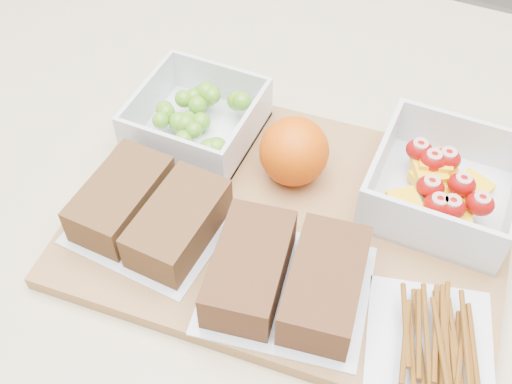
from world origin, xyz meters
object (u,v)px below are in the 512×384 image
Objects in this scene: sandwich_bag_left at (150,211)px; sandwich_bag_center at (287,277)px; fruit_container at (443,187)px; orange at (294,151)px; pretzel_bag at (432,342)px; cutting_board at (290,223)px; grape_container at (198,118)px.

sandwich_bag_left is 0.15m from sandwich_bag_center.
orange reaches higher than fruit_container.
sandwich_bag_center is (0.15, -0.02, 0.00)m from sandwich_bag_left.
orange reaches higher than pretzel_bag.
sandwich_bag_left reaches higher than cutting_board.
fruit_container is at bearing 57.46° from sandwich_bag_center.
fruit_container reaches higher than sandwich_bag_left.
sandwich_bag_left is at bearing -150.18° from fruit_container.
grape_container reaches higher than sandwich_bag_center.
grape_container is at bearing -177.63° from fruit_container.
pretzel_bag is (0.03, -0.16, -0.01)m from fruit_container.
fruit_container is 0.93× the size of sandwich_bag_left.
pretzel_bag is at bearing -2.09° from sandwich_bag_center.
sandwich_bag_center is at bearing -70.55° from orange.
cutting_board is 0.16m from grape_container.
sandwich_bag_center reaches higher than pretzel_bag.
fruit_container reaches higher than cutting_board.
orange is at bearing 142.68° from pretzel_bag.
sandwich_bag_center is (-0.10, -0.16, -0.00)m from fruit_container.
sandwich_bag_center is at bearing -42.06° from grape_container.
grape_container is 0.75× the size of sandwich_bag_center.
fruit_container is 0.17m from pretzel_bag.
fruit_container is 0.82× the size of sandwich_bag_center.
sandwich_bag_center is (0.05, -0.13, -0.01)m from orange.
pretzel_bag is (0.13, -0.00, -0.01)m from sandwich_bag_center.
fruit_container is 0.29m from sandwich_bag_left.
sandwich_bag_left is 0.28m from pretzel_bag.
sandwich_bag_center is (0.16, -0.15, -0.00)m from grape_container.
sandwich_bag_center is 1.11× the size of pretzel_bag.
orange reaches higher than grape_container.
grape_container is at bearing 172.55° from orange.
orange is 0.14m from sandwich_bag_center.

